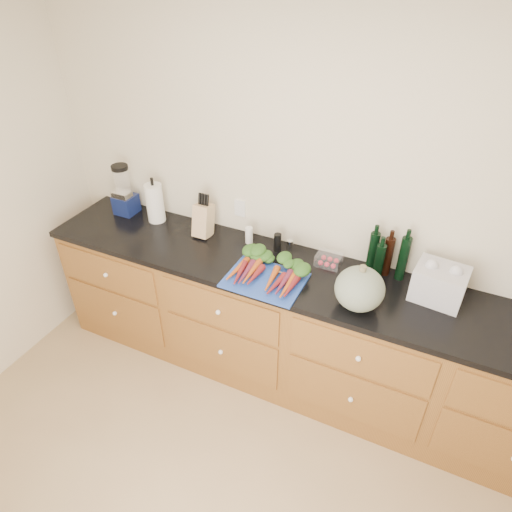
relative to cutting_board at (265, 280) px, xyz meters
The scene contains 15 objects.
wall_back 0.63m from the cutting_board, 67.40° to the left, with size 4.10×0.05×2.60m, color beige.
cabinets 0.56m from the cutting_board, 37.68° to the left, with size 3.60×0.64×0.90m.
countertop 0.26m from the cutting_board, 38.40° to the left, with size 3.64×0.62×0.04m, color black.
cutting_board is the anchor object (origin of this frame).
carrots 0.06m from the cutting_board, 90.00° to the left, with size 0.46×0.34×0.07m.
squash 0.58m from the cutting_board, ahead, with size 0.28×0.28×0.25m, color #5F6F5D.
blender_appliance 1.34m from the cutting_board, 166.18° to the left, with size 0.15×0.15×0.38m.
paper_towel 1.08m from the cutting_board, 162.58° to the left, with size 0.13×0.13×0.29m, color white.
knife_block 0.68m from the cutting_board, 153.64° to the left, with size 0.11×0.11×0.23m, color tan.
grinder_salt 0.44m from the cutting_board, 128.86° to the left, with size 0.05×0.05×0.12m, color white.
grinder_pepper 0.35m from the cutting_board, 100.62° to the left, with size 0.05×0.05×0.12m, color black.
canister_chrome 0.34m from the cutting_board, 85.95° to the left, with size 0.04×0.04×0.10m, color silver.
tomato_box 0.44m from the cutting_board, 48.21° to the left, with size 0.16×0.13×0.07m, color white.
bottles 0.74m from the cutting_board, 30.29° to the left, with size 0.24×0.12×0.29m.
grocery_bag 1.00m from the cutting_board, 16.27° to the left, with size 0.28×0.22×0.20m, color silver, non-canonical shape.
Camera 1 is at (0.68, -0.86, 2.66)m, focal length 32.00 mm.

